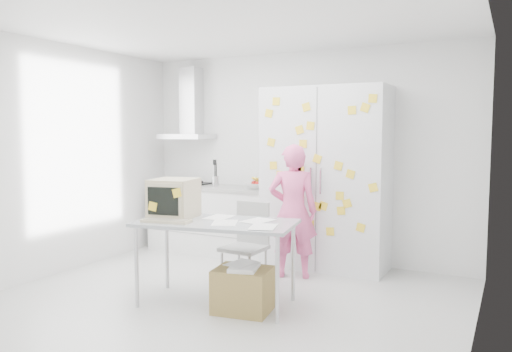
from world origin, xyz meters
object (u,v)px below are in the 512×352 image
at_px(desk, 189,209).
at_px(cardboard_box, 243,289).
at_px(person, 293,211).
at_px(chair, 248,240).

bearing_deg(desk, cardboard_box, -15.04).
bearing_deg(cardboard_box, person, 91.73).
bearing_deg(chair, desk, -117.07).
height_order(desk, chair, desk).
relative_size(desk, cardboard_box, 2.87).
bearing_deg(cardboard_box, desk, 175.46).
xyz_separation_m(chair, cardboard_box, (0.30, -0.65, -0.31)).
distance_m(person, chair, 0.70).
xyz_separation_m(person, desk, (-0.60, -1.19, 0.14)).
relative_size(person, desk, 0.95).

